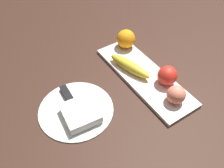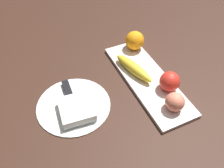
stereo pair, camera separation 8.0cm
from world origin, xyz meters
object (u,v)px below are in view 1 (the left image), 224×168
object	(u,v)px
fruit_tray	(144,76)
peach	(176,95)
apple	(167,76)
folded_napkin	(80,112)
knife	(69,98)
orange_near_apple	(126,39)
banana	(130,66)
dinner_plate	(76,109)

from	to	relation	value
fruit_tray	peach	bearing A→B (deg)	2.40
apple	peach	xyz separation A→B (m)	(0.08, -0.03, -0.00)
folded_napkin	knife	distance (m)	0.08
orange_near_apple	knife	bearing A→B (deg)	-68.40
banana	dinner_plate	distance (m)	0.26
banana	fruit_tray	bearing A→B (deg)	17.52
dinner_plate	folded_napkin	xyz separation A→B (m)	(0.03, 0.00, 0.02)
peach	folded_napkin	xyz separation A→B (m)	(-0.12, -0.29, -0.02)
apple	folded_napkin	xyz separation A→B (m)	(-0.04, -0.32, -0.02)
banana	apple	bearing A→B (deg)	14.81
knife	dinner_plate	bearing A→B (deg)	3.40
folded_napkin	dinner_plate	bearing A→B (deg)	180.00
folded_napkin	fruit_tray	bearing A→B (deg)	96.21
fruit_tray	orange_near_apple	world-z (taller)	orange_near_apple
apple	fruit_tray	bearing A→B (deg)	-152.21
knife	apple	bearing A→B (deg)	72.61
orange_near_apple	peach	world-z (taller)	orange_near_apple
peach	knife	xyz separation A→B (m)	(-0.20, -0.29, -0.03)
banana	peach	world-z (taller)	peach
peach	knife	bearing A→B (deg)	-124.77
banana	orange_near_apple	size ratio (longest dim) A/B	2.39
fruit_tray	dinner_plate	distance (m)	0.28
fruit_tray	knife	distance (m)	0.29
dinner_plate	folded_napkin	distance (m)	0.04
fruit_tray	banana	xyz separation A→B (m)	(-0.05, -0.03, 0.03)
fruit_tray	dinner_plate	xyz separation A→B (m)	(0.00, -0.28, -0.00)
fruit_tray	knife	size ratio (longest dim) A/B	2.39
apple	peach	distance (m)	0.09
apple	knife	bearing A→B (deg)	-110.64
banana	folded_napkin	bearing A→B (deg)	-87.24
peach	folded_napkin	bearing A→B (deg)	-113.19
banana	folded_napkin	distance (m)	0.26
banana	knife	size ratio (longest dim) A/B	1.00
peach	folded_napkin	world-z (taller)	peach
fruit_tray	knife	world-z (taller)	knife
apple	knife	world-z (taller)	apple
orange_near_apple	peach	bearing A→B (deg)	-5.87
apple	orange_near_apple	world-z (taller)	orange_near_apple
banana	folded_napkin	world-z (taller)	banana
apple	dinner_plate	bearing A→B (deg)	-103.14
orange_near_apple	peach	distance (m)	0.33
fruit_tray	banana	size ratio (longest dim) A/B	2.39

